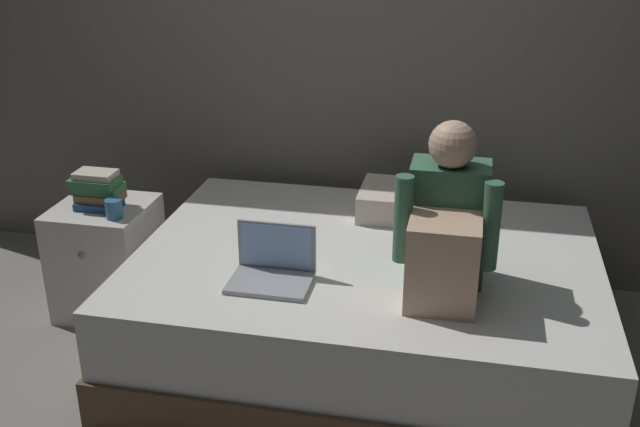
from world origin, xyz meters
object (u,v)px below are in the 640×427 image
(laptop, at_px, (273,268))
(mug, at_px, (114,209))
(bed, at_px, (366,304))
(nightstand, at_px, (108,258))
(person_sitting, at_px, (446,229))
(pillow, at_px, (419,203))
(book_stack, at_px, (98,190))

(laptop, height_order, mug, laptop)
(bed, bearing_deg, nightstand, 174.35)
(bed, bearing_deg, laptop, -135.09)
(person_sitting, xyz_separation_m, laptop, (-0.66, -0.08, -0.20))
(pillow, xyz_separation_m, mug, (-1.35, -0.44, 0.03))
(nightstand, bearing_deg, laptop, -25.16)
(bed, height_order, laptop, laptop)
(pillow, bearing_deg, nightstand, -167.75)
(mug, bearing_deg, laptop, -21.79)
(nightstand, bearing_deg, bed, -5.65)
(mug, bearing_deg, bed, -0.43)
(person_sitting, xyz_separation_m, mug, (-1.50, 0.25, -0.15))
(person_sitting, height_order, mug, person_sitting)
(person_sitting, distance_m, laptop, 0.70)
(person_sitting, bearing_deg, pillow, 102.46)
(laptop, xyz_separation_m, mug, (-0.84, 0.34, 0.04))
(laptop, height_order, pillow, laptop)
(nightstand, bearing_deg, person_sitting, -12.90)
(pillow, height_order, mug, mug)
(nightstand, relative_size, laptop, 1.73)
(bed, bearing_deg, mug, 179.57)
(pillow, relative_size, book_stack, 2.47)
(bed, xyz_separation_m, person_sitting, (0.33, -0.25, 0.51))
(book_stack, bearing_deg, mug, -38.95)
(pillow, bearing_deg, person_sitting, -77.54)
(pillow, distance_m, mug, 1.42)
(laptop, height_order, book_stack, book_stack)
(nightstand, bearing_deg, mug, -42.69)
(mug, bearing_deg, pillow, 18.10)
(pillow, relative_size, mug, 6.22)
(pillow, bearing_deg, mug, -161.90)
(book_stack, xyz_separation_m, mug, (0.13, -0.10, -0.04))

